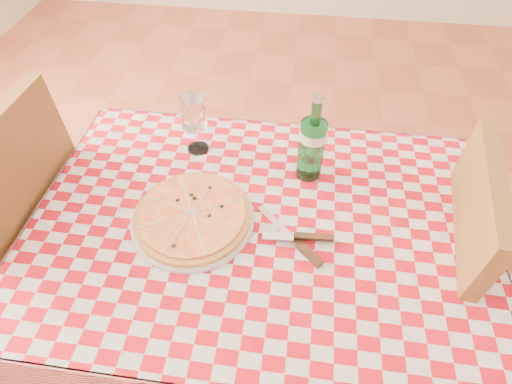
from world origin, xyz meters
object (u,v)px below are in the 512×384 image
Objects in this scene: dining_table at (260,242)px; chair_near at (474,276)px; pizza_plate at (193,215)px; chair_far at (20,226)px; water_bottle at (313,138)px; wine_glass at (195,125)px.

chair_near is at bearing 2.83° from dining_table.
chair_near is 2.82× the size of pizza_plate.
pizza_plate is at bearing -168.50° from chair_near.
chair_near reaches higher than dining_table.
water_bottle is at bearing -165.39° from chair_far.
water_bottle reaches higher than chair_near.
dining_table is 0.35m from water_bottle.
chair_far is 0.64m from pizza_plate.
wine_glass is (-0.37, 0.07, -0.04)m from water_bottle.
pizza_plate reaches higher than dining_table.
chair_near is 1.47m from chair_far.
pizza_plate is (-0.85, -0.05, 0.22)m from chair_near.
wine_glass is (-0.24, 0.28, 0.20)m from dining_table.
wine_glass is (-0.06, 0.30, 0.08)m from pizza_plate.
water_bottle is at bearing 59.77° from dining_table.
pizza_plate is 0.41m from water_bottle.
dining_table is 1.16× the size of chair_far.
chair_far is at bearing -153.95° from wine_glass.
water_bottle reaches higher than chair_far.
water_bottle is 1.44× the size of wine_glass.
chair_far reaches higher than chair_near.
water_bottle is (0.31, 0.23, 0.12)m from pizza_plate.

